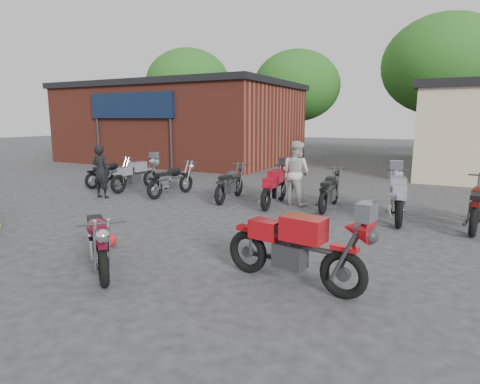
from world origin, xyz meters
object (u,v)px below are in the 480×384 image
at_px(row_bike_4, 275,185).
at_px(vintage_motorcycle, 98,237).
at_px(helmet, 109,240).
at_px(row_bike_2, 172,178).
at_px(row_bike_6, 397,195).
at_px(person_dark, 101,171).
at_px(row_bike_3, 230,181).
at_px(row_bike_0, 109,172).
at_px(row_bike_7, 479,202).
at_px(row_bike_1, 136,173).
at_px(sportbike, 295,244).
at_px(row_bike_5, 330,188).
at_px(person_light, 296,173).

bearing_deg(row_bike_4, vintage_motorcycle, 169.24).
bearing_deg(helmet, row_bike_2, 113.53).
height_order(row_bike_2, row_bike_6, row_bike_6).
bearing_deg(person_dark, row_bike_2, -147.92).
bearing_deg(person_dark, row_bike_3, -162.33).
bearing_deg(row_bike_0, row_bike_7, -83.52).
relative_size(vintage_motorcycle, row_bike_0, 1.08).
bearing_deg(row_bike_6, helmet, 125.75).
height_order(helmet, row_bike_0, row_bike_0).
distance_m(helmet, row_bike_2, 5.12).
relative_size(helmet, row_bike_1, 0.14).
xyz_separation_m(sportbike, row_bike_6, (0.85, 4.75, -0.01)).
relative_size(sportbike, person_dark, 1.33).
xyz_separation_m(person_dark, row_bike_2, (1.69, 1.25, -0.26)).
bearing_deg(sportbike, row_bike_3, 136.35).
xyz_separation_m(row_bike_2, row_bike_3, (1.95, 0.23, 0.01)).
height_order(person_dark, row_bike_7, person_dark).
bearing_deg(row_bike_2, row_bike_0, 89.05).
xyz_separation_m(row_bike_2, row_bike_6, (6.61, -0.00, 0.06)).
relative_size(sportbike, row_bike_1, 1.10).
xyz_separation_m(vintage_motorcycle, sportbike, (2.92, 0.91, 0.06)).
height_order(helmet, row_bike_3, row_bike_3).
relative_size(row_bike_2, row_bike_3, 0.99).
bearing_deg(row_bike_5, row_bike_3, 92.14).
bearing_deg(row_bike_7, row_bike_2, 97.21).
height_order(sportbike, row_bike_2, sportbike).
xyz_separation_m(vintage_motorcycle, row_bike_7, (5.44, 5.63, 0.04)).
relative_size(row_bike_1, row_bike_4, 0.98).
xyz_separation_m(sportbike, row_bike_5, (-0.89, 5.22, -0.06)).
distance_m(row_bike_0, row_bike_1, 1.40).
bearing_deg(person_dark, row_bike_4, -168.91).
height_order(person_dark, person_light, person_light).
bearing_deg(person_dark, row_bike_1, -94.85).
bearing_deg(row_bike_2, row_bike_3, -76.55).
xyz_separation_m(row_bike_3, row_bike_4, (1.45, -0.06, 0.02)).
bearing_deg(row_bike_1, row_bike_3, -85.52).
distance_m(row_bike_2, row_bike_4, 3.41).
distance_m(person_light, row_bike_4, 0.68).
height_order(helmet, person_light, person_light).
bearing_deg(row_bike_6, row_bike_7, -100.84).
xyz_separation_m(person_dark, row_bike_0, (-1.38, 1.67, -0.28)).
relative_size(helmet, row_bike_0, 0.16).
relative_size(sportbike, row_bike_0, 1.19).
xyz_separation_m(row_bike_3, row_bike_7, (6.32, -0.26, 0.05)).
xyz_separation_m(row_bike_4, row_bike_5, (1.47, 0.30, -0.02)).
height_order(person_light, row_bike_6, person_light).
bearing_deg(row_bike_1, row_bike_2, -93.41).
xyz_separation_m(row_bike_2, row_bike_7, (8.28, -0.03, 0.05)).
relative_size(row_bike_0, row_bike_5, 0.93).
relative_size(vintage_motorcycle, row_bike_2, 1.02).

